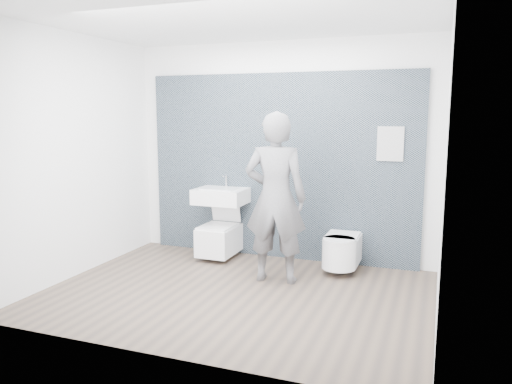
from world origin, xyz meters
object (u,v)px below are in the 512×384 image
(washbasin, at_px, (221,196))
(toilet_square, at_px, (219,238))
(visitor, at_px, (275,198))
(toilet_rounded, at_px, (341,251))

(washbasin, xyz_separation_m, toilet_square, (0.00, -0.06, -0.56))
(toilet_square, height_order, visitor, visitor)
(visitor, bearing_deg, toilet_square, -39.24)
(toilet_rounded, relative_size, visitor, 0.35)
(toilet_square, height_order, toilet_rounded, toilet_square)
(washbasin, relative_size, visitor, 0.34)
(toilet_rounded, bearing_deg, toilet_square, 178.73)
(washbasin, xyz_separation_m, visitor, (0.97, -0.67, 0.13))
(toilet_square, bearing_deg, washbasin, 90.00)
(toilet_rounded, distance_m, visitor, 1.10)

